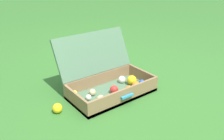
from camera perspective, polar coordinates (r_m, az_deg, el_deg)
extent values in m
plane|color=#336B28|center=(2.01, 1.35, -4.97)|extent=(16.00, 16.00, 0.00)
cube|color=#4C7051|center=(1.96, 0.00, -5.47)|extent=(0.68, 0.35, 0.03)
cube|color=olive|center=(1.78, -8.52, -7.15)|extent=(0.02, 0.35, 0.13)
cube|color=olive|center=(2.13, 7.06, -1.58)|extent=(0.02, 0.35, 0.13)
cube|color=olive|center=(1.82, 3.20, -6.12)|extent=(0.64, 0.02, 0.13)
cube|color=olive|center=(2.05, -2.82, -2.41)|extent=(0.64, 0.02, 0.13)
cube|color=#4C7051|center=(2.03, -4.35, 4.04)|extent=(0.68, 0.17, 0.32)
cube|color=teal|center=(1.80, 3.64, -6.18)|extent=(0.11, 0.02, 0.02)
sphere|color=orange|center=(2.00, 5.62, -3.51)|extent=(0.06, 0.06, 0.06)
sphere|color=white|center=(1.84, -5.55, -6.43)|extent=(0.04, 0.04, 0.04)
sphere|color=#D1B784|center=(1.90, -4.63, -5.23)|extent=(0.05, 0.05, 0.05)
sphere|color=navy|center=(1.83, 0.97, -6.46)|extent=(0.05, 0.05, 0.05)
sphere|color=orange|center=(1.91, 4.10, -4.69)|extent=(0.07, 0.07, 0.07)
sphere|color=#D1B784|center=(1.79, -2.67, -6.94)|extent=(0.07, 0.07, 0.07)
sphere|color=#CCDB38|center=(1.90, -8.90, -5.45)|extent=(0.05, 0.05, 0.05)
sphere|color=white|center=(2.08, 2.34, -2.22)|extent=(0.06, 0.06, 0.06)
sphere|color=red|center=(1.92, 0.50, -4.58)|extent=(0.07, 0.07, 0.07)
sphere|color=yellow|center=(2.05, 4.69, -2.38)|extent=(0.08, 0.08, 0.08)
sphere|color=blue|center=(2.06, 7.05, -2.89)|extent=(0.05, 0.05, 0.05)
sphere|color=yellow|center=(1.77, -12.74, -8.78)|extent=(0.07, 0.07, 0.07)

